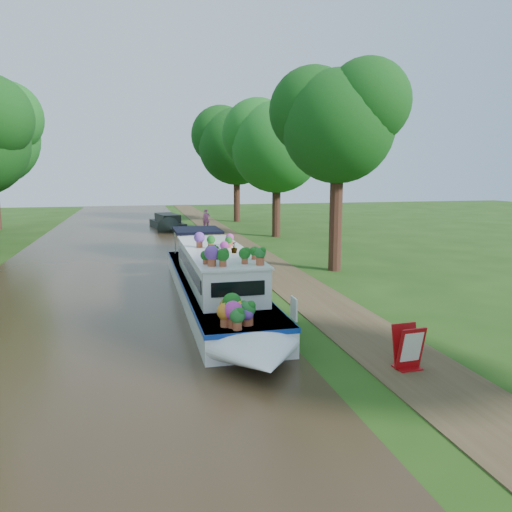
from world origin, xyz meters
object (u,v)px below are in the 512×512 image
(plant_boat, at_px, (217,281))
(second_boat, at_px, (168,223))
(pedestrian_pink, at_px, (206,219))
(sandwich_board, at_px, (408,349))

(plant_boat, distance_m, second_boat, 23.20)
(second_boat, xyz_separation_m, pedestrian_pink, (2.88, -0.84, 0.32))
(sandwich_board, bearing_deg, pedestrian_pink, 86.71)
(second_boat, distance_m, pedestrian_pink, 3.01)
(plant_boat, xyz_separation_m, sandwich_board, (3.24, -6.26, -0.38))
(plant_boat, distance_m, pedestrian_pink, 22.52)
(plant_boat, relative_size, pedestrian_pink, 8.89)
(plant_boat, xyz_separation_m, pedestrian_pink, (2.75, 22.35, -0.06))
(plant_boat, bearing_deg, sandwich_board, -62.62)
(second_boat, height_order, sandwich_board, second_boat)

